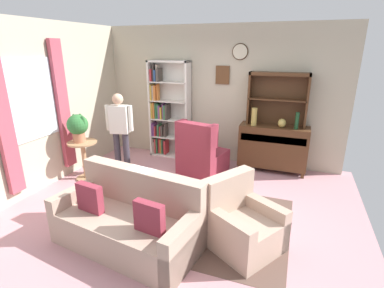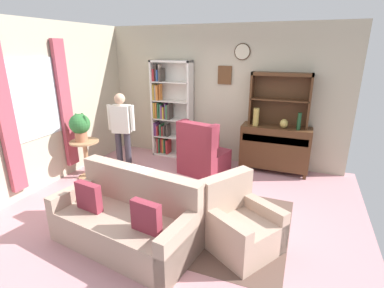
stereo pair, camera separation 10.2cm
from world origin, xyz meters
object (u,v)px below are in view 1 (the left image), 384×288
object	(u,v)px
vase_tall	(254,117)
plant_stand	(84,156)
wingback_chair	(201,154)
bookshelf	(166,112)
armchair_floral	(242,225)
coffee_table	(156,191)
potted_plant_large	(78,126)
sideboard	(273,146)
couch_floral	(129,221)
bottle_wine	(297,121)
vase_round	(282,123)
person_reading	(120,128)
book_stack	(157,182)
sideboard_hutch	(278,92)

from	to	relation	value
vase_tall	plant_stand	distance (m)	3.28
plant_stand	wingback_chair	bearing A→B (deg)	27.55
bookshelf	armchair_floral	size ratio (longest dim) A/B	1.98
coffee_table	plant_stand	bearing A→B (deg)	160.89
vase_tall	potted_plant_large	world-z (taller)	vase_tall
coffee_table	sideboard	bearing A→B (deg)	57.06
couch_floral	armchair_floral	world-z (taller)	couch_floral
bottle_wine	wingback_chair	world-z (taller)	bottle_wine
vase_round	coffee_table	world-z (taller)	vase_round
armchair_floral	potted_plant_large	distance (m)	3.36
bottle_wine	plant_stand	bearing A→B (deg)	-157.23
person_reading	book_stack	world-z (taller)	person_reading
couch_floral	plant_stand	world-z (taller)	couch_floral
vase_round	vase_tall	bearing A→B (deg)	-178.51
plant_stand	sideboard_hutch	bearing A→B (deg)	28.02
armchair_floral	wingback_chair	size ratio (longest dim) A/B	1.01
person_reading	bottle_wine	bearing A→B (deg)	18.48
sideboard_hutch	coffee_table	world-z (taller)	sideboard_hutch
vase_round	bottle_wine	bearing A→B (deg)	-4.95
sideboard	sideboard_hutch	size ratio (longest dim) A/B	1.18
bookshelf	coffee_table	bearing A→B (deg)	-69.01
armchair_floral	potted_plant_large	world-z (taller)	potted_plant_large
bookshelf	coffee_table	size ratio (longest dim) A/B	2.62
bottle_wine	wingback_chair	size ratio (longest dim) A/B	0.30
vase_round	person_reading	world-z (taller)	person_reading
potted_plant_large	coffee_table	xyz separation A→B (m)	(1.82, -0.60, -0.67)
vase_tall	person_reading	world-z (taller)	person_reading
potted_plant_large	vase_round	bearing A→B (deg)	24.65
bookshelf	vase_tall	distance (m)	1.95
coffee_table	potted_plant_large	bearing A→B (deg)	161.71
armchair_floral	plant_stand	bearing A→B (deg)	163.46
vase_tall	bottle_wine	size ratio (longest dim) A/B	1.07
wingback_chair	person_reading	xyz separation A→B (m)	(-1.43, -0.53, 0.52)
couch_floral	armchair_floral	distance (m)	1.39
person_reading	vase_tall	bearing A→B (deg)	24.21
sideboard_hutch	potted_plant_large	bearing A→B (deg)	-152.02
sideboard_hutch	coffee_table	distance (m)	3.00
sideboard_hutch	wingback_chair	world-z (taller)	sideboard_hutch
vase_round	person_reading	size ratio (longest dim) A/B	0.11
bookshelf	bottle_wine	distance (m)	2.72
vase_tall	coffee_table	world-z (taller)	vase_tall
wingback_chair	person_reading	bearing A→B (deg)	-159.65
couch_floral	book_stack	distance (m)	0.83
person_reading	sideboard	bearing A→B (deg)	22.53
sideboard	book_stack	world-z (taller)	sideboard
bookshelf	vase_tall	xyz separation A→B (m)	(1.94, -0.16, 0.09)
sideboard_hutch	potted_plant_large	xyz separation A→B (m)	(-3.26, -1.73, -0.53)
couch_floral	plant_stand	distance (m)	2.25
vase_round	sideboard_hutch	bearing A→B (deg)	126.48
plant_stand	potted_plant_large	xyz separation A→B (m)	(-0.04, -0.02, 0.58)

